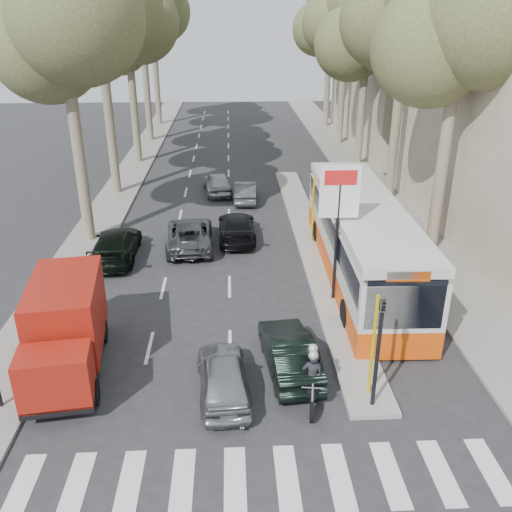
{
  "coord_description": "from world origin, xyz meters",
  "views": [
    {
      "loc": [
        -0.76,
        -14.02,
        10.58
      ],
      "look_at": [
        0.21,
        6.04,
        1.6
      ],
      "focal_mm": 38.0,
      "sensor_mm": 36.0,
      "label": 1
    }
  ],
  "objects_px": {
    "red_truck": "(66,327)",
    "motorcycle": "(312,375)",
    "dark_hatchback": "(289,352)",
    "silver_hatchback": "(223,376)",
    "city_bus": "(361,238)"
  },
  "relations": [
    {
      "from": "red_truck",
      "to": "city_bus",
      "type": "relative_size",
      "value": 0.43
    },
    {
      "from": "motorcycle",
      "to": "red_truck",
      "type": "bearing_deg",
      "value": 173.54
    },
    {
      "from": "dark_hatchback",
      "to": "red_truck",
      "type": "height_order",
      "value": "red_truck"
    },
    {
      "from": "red_truck",
      "to": "city_bus",
      "type": "bearing_deg",
      "value": 22.66
    },
    {
      "from": "dark_hatchback",
      "to": "motorcycle",
      "type": "xyz_separation_m",
      "value": [
        0.52,
        -1.45,
        0.16
      ]
    },
    {
      "from": "silver_hatchback",
      "to": "motorcycle",
      "type": "xyz_separation_m",
      "value": [
        2.63,
        -0.36,
        0.19
      ]
    },
    {
      "from": "silver_hatchback",
      "to": "dark_hatchback",
      "type": "height_order",
      "value": "dark_hatchback"
    },
    {
      "from": "silver_hatchback",
      "to": "motorcycle",
      "type": "height_order",
      "value": "motorcycle"
    },
    {
      "from": "silver_hatchback",
      "to": "red_truck",
      "type": "height_order",
      "value": "red_truck"
    },
    {
      "from": "dark_hatchback",
      "to": "silver_hatchback",
      "type": "bearing_deg",
      "value": 21.26
    },
    {
      "from": "silver_hatchback",
      "to": "red_truck",
      "type": "xyz_separation_m",
      "value": [
        -4.97,
        1.55,
        0.89
      ]
    },
    {
      "from": "silver_hatchback",
      "to": "city_bus",
      "type": "bearing_deg",
      "value": -131.53
    },
    {
      "from": "red_truck",
      "to": "motorcycle",
      "type": "distance_m",
      "value": 7.87
    },
    {
      "from": "dark_hatchback",
      "to": "motorcycle",
      "type": "height_order",
      "value": "motorcycle"
    },
    {
      "from": "red_truck",
      "to": "motorcycle",
      "type": "height_order",
      "value": "red_truck"
    }
  ]
}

